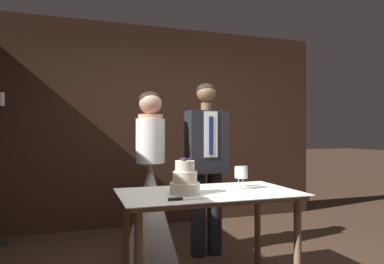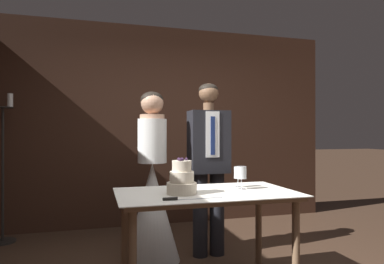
{
  "view_description": "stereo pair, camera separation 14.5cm",
  "coord_description": "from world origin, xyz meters",
  "px_view_note": "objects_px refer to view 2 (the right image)",
  "views": [
    {
      "loc": [
        -0.98,
        -2.31,
        1.24
      ],
      "look_at": [
        -0.02,
        0.54,
        1.25
      ],
      "focal_mm": 32.0,
      "sensor_mm": 36.0,
      "label": 1
    },
    {
      "loc": [
        -0.84,
        -2.35,
        1.24
      ],
      "look_at": [
        -0.02,
        0.54,
        1.25
      ],
      "focal_mm": 32.0,
      "sensor_mm": 36.0,
      "label": 2
    }
  ],
  "objects_px": {
    "wine_glass_middle": "(241,174)",
    "candle_stand": "(3,172)",
    "tiered_cake": "(182,180)",
    "bride": "(152,198)",
    "cake_table": "(206,204)",
    "cake_knife": "(181,199)",
    "groom": "(209,160)",
    "wine_glass_near": "(238,174)"
  },
  "relations": [
    {
      "from": "tiered_cake",
      "to": "bride",
      "type": "bearing_deg",
      "value": 95.82
    },
    {
      "from": "candle_stand",
      "to": "groom",
      "type": "bearing_deg",
      "value": -25.62
    },
    {
      "from": "cake_table",
      "to": "cake_knife",
      "type": "height_order",
      "value": "cake_knife"
    },
    {
      "from": "cake_knife",
      "to": "wine_glass_middle",
      "type": "distance_m",
      "value": 0.64
    },
    {
      "from": "tiered_cake",
      "to": "cake_knife",
      "type": "height_order",
      "value": "tiered_cake"
    },
    {
      "from": "cake_table",
      "to": "wine_glass_middle",
      "type": "xyz_separation_m",
      "value": [
        0.31,
        0.03,
        0.22
      ]
    },
    {
      "from": "cake_table",
      "to": "wine_glass_middle",
      "type": "distance_m",
      "value": 0.38
    },
    {
      "from": "tiered_cake",
      "to": "cake_knife",
      "type": "xyz_separation_m",
      "value": [
        -0.06,
        -0.22,
        -0.09
      ]
    },
    {
      "from": "cake_knife",
      "to": "candle_stand",
      "type": "distance_m",
      "value": 2.6
    },
    {
      "from": "wine_glass_middle",
      "to": "bride",
      "type": "height_order",
      "value": "bride"
    },
    {
      "from": "cake_table",
      "to": "wine_glass_near",
      "type": "xyz_separation_m",
      "value": [
        0.32,
        0.14,
        0.21
      ]
    },
    {
      "from": "cake_table",
      "to": "wine_glass_near",
      "type": "bearing_deg",
      "value": 23.42
    },
    {
      "from": "groom",
      "to": "cake_knife",
      "type": "bearing_deg",
      "value": -117.34
    },
    {
      "from": "cake_table",
      "to": "wine_glass_near",
      "type": "distance_m",
      "value": 0.41
    },
    {
      "from": "groom",
      "to": "candle_stand",
      "type": "height_order",
      "value": "groom"
    },
    {
      "from": "groom",
      "to": "tiered_cake",
      "type": "bearing_deg",
      "value": -120.27
    },
    {
      "from": "tiered_cake",
      "to": "bride",
      "type": "distance_m",
      "value": 0.89
    },
    {
      "from": "candle_stand",
      "to": "wine_glass_middle",
      "type": "bearing_deg",
      "value": -39.95
    },
    {
      "from": "bride",
      "to": "groom",
      "type": "height_order",
      "value": "groom"
    },
    {
      "from": "wine_glass_near",
      "to": "candle_stand",
      "type": "distance_m",
      "value": 2.73
    },
    {
      "from": "tiered_cake",
      "to": "bride",
      "type": "xyz_separation_m",
      "value": [
        -0.09,
        0.84,
        -0.28
      ]
    },
    {
      "from": "cake_table",
      "to": "bride",
      "type": "bearing_deg",
      "value": 109.76
    },
    {
      "from": "tiered_cake",
      "to": "candle_stand",
      "type": "relative_size",
      "value": 0.16
    },
    {
      "from": "bride",
      "to": "groom",
      "type": "xyz_separation_m",
      "value": [
        0.58,
        -0.0,
        0.36
      ]
    },
    {
      "from": "wine_glass_near",
      "to": "groom",
      "type": "distance_m",
      "value": 0.67
    },
    {
      "from": "tiered_cake",
      "to": "cake_knife",
      "type": "bearing_deg",
      "value": -104.55
    },
    {
      "from": "tiered_cake",
      "to": "bride",
      "type": "height_order",
      "value": "bride"
    },
    {
      "from": "cake_table",
      "to": "wine_glass_near",
      "type": "relative_size",
      "value": 7.92
    },
    {
      "from": "wine_glass_near",
      "to": "wine_glass_middle",
      "type": "height_order",
      "value": "wine_glass_middle"
    },
    {
      "from": "wine_glass_near",
      "to": "cake_knife",
      "type": "bearing_deg",
      "value": -145.75
    },
    {
      "from": "tiered_cake",
      "to": "wine_glass_middle",
      "type": "height_order",
      "value": "tiered_cake"
    },
    {
      "from": "cake_table",
      "to": "candle_stand",
      "type": "xyz_separation_m",
      "value": [
        -1.83,
        1.82,
        0.11
      ]
    },
    {
      "from": "tiered_cake",
      "to": "wine_glass_middle",
      "type": "xyz_separation_m",
      "value": [
        0.51,
        0.07,
        0.02
      ]
    },
    {
      "from": "bride",
      "to": "wine_glass_middle",
      "type": "bearing_deg",
      "value": -52.46
    },
    {
      "from": "wine_glass_near",
      "to": "groom",
      "type": "bearing_deg",
      "value": 93.05
    },
    {
      "from": "bride",
      "to": "wine_glass_near",
      "type": "bearing_deg",
      "value": -47.28
    },
    {
      "from": "wine_glass_middle",
      "to": "candle_stand",
      "type": "relative_size",
      "value": 0.11
    },
    {
      "from": "wine_glass_near",
      "to": "candle_stand",
      "type": "bearing_deg",
      "value": 142.07
    },
    {
      "from": "bride",
      "to": "candle_stand",
      "type": "xyz_separation_m",
      "value": [
        -1.54,
        1.02,
        0.19
      ]
    },
    {
      "from": "tiered_cake",
      "to": "wine_glass_near",
      "type": "relative_size",
      "value": 1.56
    },
    {
      "from": "wine_glass_near",
      "to": "groom",
      "type": "relative_size",
      "value": 0.1
    },
    {
      "from": "bride",
      "to": "tiered_cake",
      "type": "bearing_deg",
      "value": -84.18
    }
  ]
}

